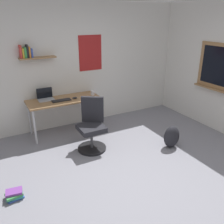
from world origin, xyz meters
The scene contains 10 objects.
ground_plane centered at (0.00, 0.00, 0.00)m, with size 5.20×5.20×0.00m, color gray.
wall_back centered at (-0.01, 2.45, 1.30)m, with size 5.00×0.30×2.60m.
desk centered at (-0.47, 2.07, 0.65)m, with size 1.45×0.60×0.73m.
office_chair centered at (-0.24, 1.20, 0.41)m, with size 0.56×0.57×0.95m.
laptop centered at (-0.79, 2.21, 0.78)m, with size 0.31×0.21×0.23m.
keyboard centered at (-0.54, 1.99, 0.74)m, with size 0.37×0.13×0.02m, color black.
computer_mouse centered at (-0.26, 1.99, 0.75)m, with size 0.10×0.06×0.03m, color #262628.
coffee_mug centered at (0.16, 2.04, 0.77)m, with size 0.08×0.08×0.09m, color silver.
backpack centered at (1.06, 0.53, 0.21)m, with size 0.32×0.22×0.42m, color #232328.
book_stack_on_floor centered at (-1.72, 0.45, 0.06)m, with size 0.24×0.20×0.12m.
Camera 1 is at (-1.80, -2.45, 2.29)m, focal length 38.71 mm.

